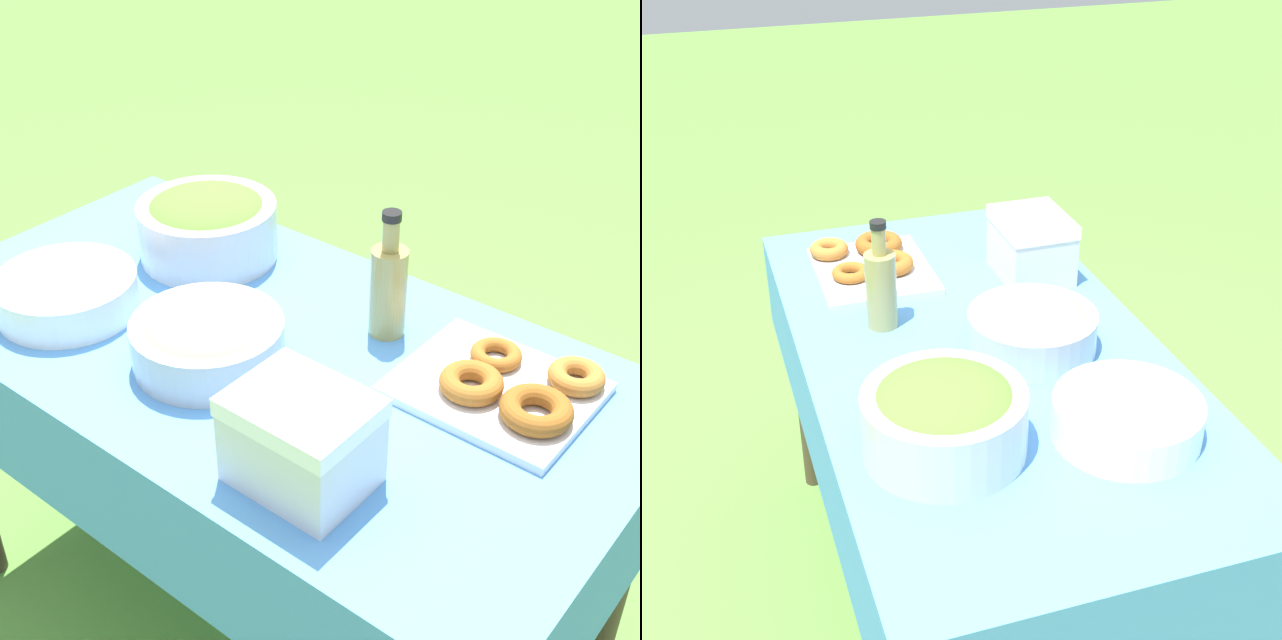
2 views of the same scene
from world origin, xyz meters
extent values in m
plane|color=#568C38|center=(0.00, 0.00, 0.00)|extent=(14.00, 14.00, 0.00)
cube|color=#4C8CD1|center=(0.00, 0.00, 0.75)|extent=(1.36, 0.72, 0.02)
cube|color=#4C8CD1|center=(0.00, -0.35, 0.63)|extent=(1.36, 0.01, 0.22)
cube|color=#4C8CD1|center=(0.00, 0.35, 0.63)|extent=(1.36, 0.01, 0.22)
cube|color=#4C8CD1|center=(-0.67, 0.00, 0.63)|extent=(0.01, 0.72, 0.22)
cube|color=#4C8CD1|center=(0.67, 0.00, 0.63)|extent=(0.01, 0.72, 0.22)
cylinder|color=#473828|center=(-0.62, 0.30, 0.37)|extent=(0.05, 0.05, 0.74)
cylinder|color=#473828|center=(0.62, 0.30, 0.37)|extent=(0.05, 0.05, 0.74)
cylinder|color=silver|center=(-0.29, 0.17, 0.82)|extent=(0.28, 0.28, 0.12)
ellipsoid|color=#51892D|center=(-0.29, 0.17, 0.87)|extent=(0.25, 0.25, 0.07)
cylinder|color=#B2B7BC|center=(-0.03, -0.10, 0.81)|extent=(0.26, 0.26, 0.08)
ellipsoid|color=tan|center=(-0.03, -0.10, 0.83)|extent=(0.23, 0.23, 0.07)
cube|color=silver|center=(0.39, 0.13, 0.77)|extent=(0.31, 0.26, 0.02)
torus|color=#93561E|center=(0.37, 0.09, 0.80)|extent=(0.15, 0.15, 0.03)
torus|color=#93561E|center=(0.36, 0.19, 0.79)|extent=(0.09, 0.09, 0.03)
torus|color=#A36628|center=(0.49, 0.22, 0.80)|extent=(0.12, 0.12, 0.03)
torus|color=brown|center=(0.48, 0.10, 0.80)|extent=(0.15, 0.15, 0.03)
cylinder|color=white|center=(-0.35, -0.15, 0.77)|extent=(0.26, 0.26, 0.01)
cylinder|color=white|center=(-0.35, -0.15, 0.78)|extent=(0.26, 0.26, 0.01)
cylinder|color=white|center=(-0.35, -0.15, 0.80)|extent=(0.26, 0.26, 0.01)
cylinder|color=white|center=(-0.35, -0.15, 0.81)|extent=(0.26, 0.26, 0.01)
cylinder|color=white|center=(-0.35, -0.15, 0.82)|extent=(0.26, 0.26, 0.01)
cylinder|color=white|center=(-0.35, -0.15, 0.83)|extent=(0.26, 0.26, 0.01)
cylinder|color=#998E4C|center=(0.15, 0.17, 0.85)|extent=(0.07, 0.07, 0.17)
cylinder|color=#998E4C|center=(0.15, 0.17, 0.96)|extent=(0.03, 0.03, 0.06)
cylinder|color=black|center=(0.15, 0.17, 1.00)|extent=(0.03, 0.03, 0.02)
cube|color=silver|center=(0.28, -0.22, 0.83)|extent=(0.19, 0.15, 0.12)
cube|color=white|center=(0.28, -0.22, 0.90)|extent=(0.19, 0.16, 0.03)
camera|label=1|loc=(0.89, -0.94, 1.67)|focal=50.00mm
camera|label=2|loc=(-1.45, 0.51, 1.72)|focal=50.00mm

